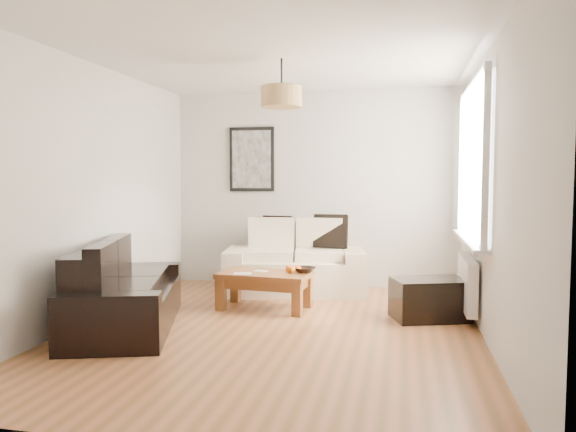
% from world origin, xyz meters
% --- Properties ---
extents(floor, '(4.50, 4.50, 0.00)m').
position_xyz_m(floor, '(0.00, 0.00, 0.00)').
color(floor, brown).
rests_on(floor, ground).
extents(ceiling, '(3.80, 4.50, 0.00)m').
position_xyz_m(ceiling, '(0.00, 0.00, 2.60)').
color(ceiling, white).
rests_on(ceiling, floor).
extents(wall_back, '(3.80, 0.04, 2.60)m').
position_xyz_m(wall_back, '(0.00, 2.25, 1.30)').
color(wall_back, silver).
rests_on(wall_back, floor).
extents(wall_front, '(3.80, 0.04, 2.60)m').
position_xyz_m(wall_front, '(0.00, -2.25, 1.30)').
color(wall_front, silver).
rests_on(wall_front, floor).
extents(wall_left, '(0.04, 4.50, 2.60)m').
position_xyz_m(wall_left, '(-1.90, 0.00, 1.30)').
color(wall_left, silver).
rests_on(wall_left, floor).
extents(wall_right, '(0.04, 4.50, 2.60)m').
position_xyz_m(wall_right, '(1.90, 0.00, 1.30)').
color(wall_right, silver).
rests_on(wall_right, floor).
extents(window_bay, '(0.14, 1.90, 1.60)m').
position_xyz_m(window_bay, '(1.86, 0.80, 1.60)').
color(window_bay, white).
rests_on(window_bay, wall_right).
extents(radiator, '(0.10, 0.90, 0.52)m').
position_xyz_m(radiator, '(1.82, 0.80, 0.38)').
color(radiator, white).
rests_on(radiator, wall_right).
extents(poster, '(0.62, 0.04, 0.87)m').
position_xyz_m(poster, '(-0.85, 2.22, 1.70)').
color(poster, black).
rests_on(poster, wall_back).
extents(pendant_shade, '(0.40, 0.40, 0.20)m').
position_xyz_m(pendant_shade, '(0.00, 0.30, 2.23)').
color(pendant_shade, tan).
rests_on(pendant_shade, ceiling).
extents(loveseat_cream, '(1.86, 1.22, 0.86)m').
position_xyz_m(loveseat_cream, '(-0.16, 1.78, 0.43)').
color(loveseat_cream, beige).
rests_on(loveseat_cream, floor).
extents(sofa_leather, '(1.36, 1.95, 0.77)m').
position_xyz_m(sofa_leather, '(-1.43, -0.18, 0.38)').
color(sofa_leather, black).
rests_on(sofa_leather, floor).
extents(coffee_table, '(1.04, 0.63, 0.41)m').
position_xyz_m(coffee_table, '(-0.31, 0.82, 0.20)').
color(coffee_table, brown).
rests_on(coffee_table, floor).
extents(ottoman, '(0.84, 0.68, 0.42)m').
position_xyz_m(ottoman, '(1.45, 0.75, 0.21)').
color(ottoman, black).
rests_on(ottoman, floor).
extents(cushion_left, '(0.42, 0.20, 0.40)m').
position_xyz_m(cushion_left, '(-0.44, 1.99, 0.74)').
color(cushion_left, black).
rests_on(cushion_left, loveseat_cream).
extents(cushion_right, '(0.43, 0.14, 0.43)m').
position_xyz_m(cushion_right, '(0.27, 1.99, 0.76)').
color(cushion_right, black).
rests_on(cushion_right, loveseat_cream).
extents(fruit_bowl, '(0.29, 0.29, 0.06)m').
position_xyz_m(fruit_bowl, '(0.12, 0.92, 0.44)').
color(fruit_bowl, black).
rests_on(fruit_bowl, coffee_table).
extents(orange_a, '(0.09, 0.09, 0.08)m').
position_xyz_m(orange_a, '(-0.01, 0.83, 0.45)').
color(orange_a, orange).
rests_on(orange_a, fruit_bowl).
extents(orange_b, '(0.09, 0.09, 0.08)m').
position_xyz_m(orange_b, '(0.05, 0.90, 0.45)').
color(orange_b, orange).
rests_on(orange_b, fruit_bowl).
extents(orange_c, '(0.12, 0.12, 0.09)m').
position_xyz_m(orange_c, '(-0.04, 0.87, 0.45)').
color(orange_c, '#FF5E15').
rests_on(orange_c, fruit_bowl).
extents(papers, '(0.21, 0.17, 0.01)m').
position_xyz_m(papers, '(-0.52, 0.68, 0.41)').
color(papers, silver).
rests_on(papers, coffee_table).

